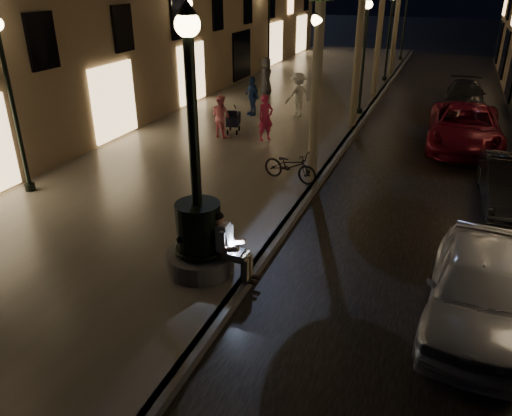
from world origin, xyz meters
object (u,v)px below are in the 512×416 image
at_px(lamp_curb_c, 390,24).
at_px(car_second, 510,183).
at_px(lamp_curb_a, 315,74).
at_px(lamp_left_c, 269,20).
at_px(pedestrian_red, 266,118).
at_px(pedestrian_white, 298,95).
at_px(pedestrian_pink, 221,116).
at_px(pedestrian_dark, 266,76).
at_px(lamp_left_a, 8,82).
at_px(pedestrian_blue, 252,96).
at_px(bicycle, 290,166).
at_px(lamp_left_b, 190,39).
at_px(car_rear, 465,96).
at_px(lamp_curb_d, 406,14).
at_px(seated_man_laptop, 227,243).
at_px(stroller, 233,119).
at_px(car_third, 465,127).
at_px(lamp_curb_b, 365,41).
at_px(fountain_lamppost, 199,226).
at_px(car_front, 478,288).

height_order(lamp_curb_c, car_second, lamp_curb_c).
distance_m(lamp_curb_a, lamp_left_c, 17.50).
relative_size(pedestrian_red, pedestrian_white, 0.91).
distance_m(pedestrian_pink, pedestrian_dark, 7.54).
height_order(lamp_left_a, pedestrian_red, lamp_left_a).
relative_size(lamp_curb_a, pedestrian_blue, 2.94).
height_order(lamp_curb_a, bicycle, lamp_curb_a).
bearing_deg(pedestrian_red, lamp_left_b, 94.69).
relative_size(pedestrian_white, pedestrian_dark, 1.01).
relative_size(car_rear, pedestrian_white, 2.29).
bearing_deg(bicycle, lamp_curb_d, 11.34).
bearing_deg(pedestrian_dark, pedestrian_blue, 178.70).
xyz_separation_m(seated_man_laptop, pedestrian_red, (-2.40, 8.83, 0.10)).
relative_size(stroller, car_second, 0.27).
xyz_separation_m(pedestrian_dark, bicycle, (4.67, -10.74, -0.46)).
xyz_separation_m(lamp_curb_a, car_third, (4.30, 5.23, -2.49)).
xyz_separation_m(car_third, pedestrian_dark, (-9.43, 4.87, 0.37)).
height_order(lamp_curb_a, lamp_curb_d, same).
relative_size(car_third, pedestrian_dark, 2.94).
height_order(seated_man_laptop, bicycle, seated_man_laptop).
bearing_deg(seated_man_laptop, lamp_curb_b, 89.65).
xyz_separation_m(pedestrian_white, pedestrian_blue, (-1.88, -0.52, -0.10)).
bearing_deg(lamp_curb_b, pedestrian_pink, -127.87).
distance_m(fountain_lamppost, lamp_left_b, 13.75).
distance_m(seated_man_laptop, pedestrian_red, 9.16).
xyz_separation_m(pedestrian_red, pedestrian_pink, (-1.69, -0.21, -0.05)).
height_order(car_second, pedestrian_red, pedestrian_red).
distance_m(car_front, car_second, 5.88).
bearing_deg(lamp_left_b, car_second, -24.45).
relative_size(fountain_lamppost, pedestrian_dark, 2.86).
bearing_deg(car_third, lamp_curb_c, 110.29).
height_order(lamp_curb_a, lamp_curb_b, same).
relative_size(car_third, pedestrian_blue, 3.27).
height_order(fountain_lamppost, seated_man_laptop, fountain_lamppost).
relative_size(lamp_left_c, pedestrian_blue, 2.94).
bearing_deg(car_front, lamp_left_a, 176.36).
bearing_deg(lamp_left_a, lamp_curb_d, 75.77).
bearing_deg(pedestrian_white, fountain_lamppost, 45.64).
xyz_separation_m(car_rear, pedestrian_white, (-6.69, -4.83, 0.51)).
xyz_separation_m(car_second, car_rear, (-1.20, 11.10, -0.03)).
bearing_deg(car_front, pedestrian_blue, 131.29).
height_order(lamp_left_a, car_rear, lamp_left_a).
bearing_deg(car_rear, lamp_left_c, 157.31).
distance_m(pedestrian_pink, bicycle, 4.97).
bearing_deg(pedestrian_dark, seated_man_laptop, -175.74).
relative_size(lamp_left_a, pedestrian_red, 2.88).
xyz_separation_m(lamp_curb_c, pedestrian_dark, (-5.13, -5.89, -2.12)).
relative_size(lamp_curb_c, car_rear, 1.14).
bearing_deg(car_third, fountain_lamppost, -115.47).
distance_m(seated_man_laptop, lamp_curb_a, 6.43).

